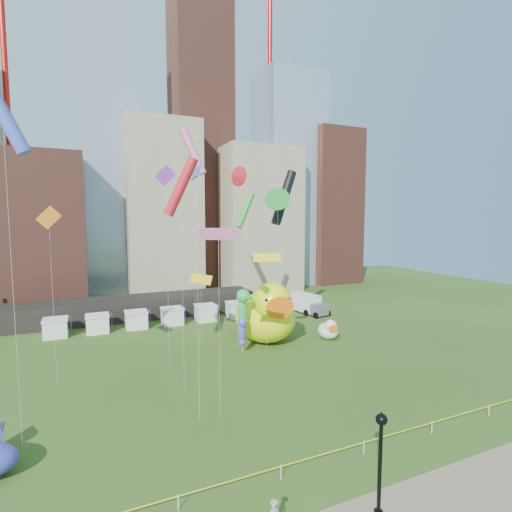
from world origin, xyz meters
name	(u,v)px	position (x,y,z in m)	size (l,w,h in m)	color
ground	(281,479)	(0.00, 0.00, 0.00)	(160.00, 160.00, 0.00)	#314A17
skyline	(151,188)	(2.25, 61.06, 21.44)	(101.00, 23.00, 68.00)	brown
crane_left	(9,39)	(-21.11, 64.00, 46.90)	(23.00, 1.00, 76.00)	red
crane_right	(273,81)	(30.89, 64.00, 46.90)	(23.00, 1.00, 76.00)	red
pavilion	(132,308)	(-4.00, 42.00, 1.60)	(38.00, 6.00, 3.20)	black
vendor_tents	(172,317)	(1.02, 36.00, 1.11)	(33.24, 2.80, 2.40)	white
caution_tape	(281,468)	(0.00, 0.00, 0.68)	(50.00, 0.06, 0.90)	white
big_duck	(267,314)	(9.93, 22.99, 3.58)	(8.40, 10.59, 7.81)	#F9FF0D
small_duck	(329,330)	(17.66, 20.98, 1.24)	(3.28, 3.81, 2.69)	white
seahorse_green	(243,306)	(5.78, 20.46, 5.47)	(2.00, 2.24, 7.38)	silver
seahorse_purple	(243,329)	(5.68, 20.29, 2.93)	(1.36, 1.55, 4.28)	silver
lamppost	(380,453)	(3.22, -4.54, 3.44)	(0.59, 0.59, 5.64)	black
box_truck	(307,303)	(22.31, 33.97, 1.54)	(3.95, 7.44, 3.00)	silver
kite_0	(238,177)	(6.13, 22.78, 19.95)	(0.65, 2.31, 21.13)	silver
kite_1	(218,235)	(-1.03, 8.10, 13.96)	(2.71, 1.69, 14.47)	silver
kite_3	(278,199)	(10.93, 22.09, 17.44)	(1.30, 2.54, 18.76)	silver
kite_4	(201,279)	(2.36, 25.27, 8.02)	(2.00, 3.54, 8.60)	silver
kite_5	(2,113)	(-14.16, 8.95, 21.43)	(3.04, 1.31, 23.95)	silver
kite_6	(49,222)	(-12.91, 20.43, 14.84)	(2.14, 0.15, 16.33)	silver
kite_7	(166,182)	(-2.54, 20.00, 18.74)	(2.16, 0.17, 20.48)	silver
kite_8	(181,187)	(-2.32, 14.37, 17.87)	(3.16, 1.58, 20.46)	silver
kite_9	(193,152)	(2.66, 29.31, 23.51)	(3.41, 2.84, 26.48)	silver
kite_10	(284,197)	(13.68, 25.78, 17.93)	(4.39, 2.65, 21.53)	silver
kite_11	(245,211)	(11.51, 33.72, 16.38)	(3.19, 1.24, 19.04)	silver
kite_12	(267,258)	(8.54, 19.99, 10.81)	(3.20, 1.43, 11.34)	silver
kite_13	(196,175)	(-2.61, 8.17, 18.21)	(0.64, 2.64, 18.78)	silver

